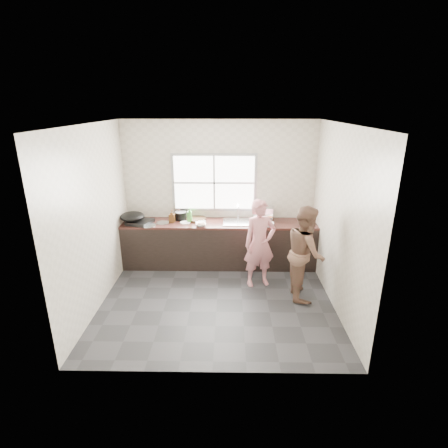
{
  "coord_description": "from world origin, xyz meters",
  "views": [
    {
      "loc": [
        0.19,
        -4.87,
        2.96
      ],
      "look_at": [
        0.1,
        0.65,
        1.05
      ],
      "focal_mm": 28.0,
      "sensor_mm": 36.0,
      "label": 1
    }
  ],
  "objects_px": {
    "burner": "(140,222)",
    "wok": "(132,217)",
    "bowl_held": "(255,223)",
    "bottle_brown_short": "(179,214)",
    "pot_lid_left": "(149,225)",
    "bowl_mince": "(201,225)",
    "bottle_green": "(190,215)",
    "bottle_brown_tall": "(172,217)",
    "bowl_crabs": "(268,225)",
    "person_side": "(305,252)",
    "plate_food": "(185,222)",
    "woman": "(260,246)",
    "pot_lid_right": "(163,223)",
    "black_pot": "(181,216)",
    "dish_rack": "(264,214)",
    "glass_jar": "(183,217)",
    "cutting_board": "(196,219)"
  },
  "relations": [
    {
      "from": "person_side",
      "to": "wok",
      "type": "bearing_deg",
      "value": 72.28
    },
    {
      "from": "cutting_board",
      "to": "bottle_green",
      "type": "height_order",
      "value": "bottle_green"
    },
    {
      "from": "woman",
      "to": "bottle_green",
      "type": "bearing_deg",
      "value": 131.43
    },
    {
      "from": "bottle_green",
      "to": "cutting_board",
      "type": "bearing_deg",
      "value": 52.03
    },
    {
      "from": "bottle_brown_tall",
      "to": "burner",
      "type": "xyz_separation_m",
      "value": [
        -0.58,
        -0.1,
        -0.08
      ]
    },
    {
      "from": "black_pot",
      "to": "pot_lid_right",
      "type": "xyz_separation_m",
      "value": [
        -0.3,
        -0.2,
        -0.07
      ]
    },
    {
      "from": "plate_food",
      "to": "pot_lid_right",
      "type": "distance_m",
      "value": 0.41
    },
    {
      "from": "cutting_board",
      "to": "bowl_crabs",
      "type": "distance_m",
      "value": 1.37
    },
    {
      "from": "glass_jar",
      "to": "dish_rack",
      "type": "relative_size",
      "value": 0.26
    },
    {
      "from": "bowl_held",
      "to": "wok",
      "type": "bearing_deg",
      "value": 179.51
    },
    {
      "from": "glass_jar",
      "to": "wok",
      "type": "distance_m",
      "value": 0.93
    },
    {
      "from": "bowl_crabs",
      "to": "bottle_brown_tall",
      "type": "distance_m",
      "value": 1.78
    },
    {
      "from": "burner",
      "to": "wok",
      "type": "relative_size",
      "value": 0.92
    },
    {
      "from": "plate_food",
      "to": "dish_rack",
      "type": "height_order",
      "value": "dish_rack"
    },
    {
      "from": "person_side",
      "to": "pot_lid_left",
      "type": "xyz_separation_m",
      "value": [
        -2.66,
        0.91,
        0.11
      ]
    },
    {
      "from": "bowl_crabs",
      "to": "pot_lid_right",
      "type": "height_order",
      "value": "bowl_crabs"
    },
    {
      "from": "cutting_board",
      "to": "bottle_green",
      "type": "xyz_separation_m",
      "value": [
        -0.1,
        -0.13,
        0.12
      ]
    },
    {
      "from": "black_pot",
      "to": "glass_jar",
      "type": "bearing_deg",
      "value": 0.39
    },
    {
      "from": "bowl_held",
      "to": "dish_rack",
      "type": "bearing_deg",
      "value": 53.95
    },
    {
      "from": "glass_jar",
      "to": "dish_rack",
      "type": "xyz_separation_m",
      "value": [
        1.54,
        -0.01,
        0.09
      ]
    },
    {
      "from": "cutting_board",
      "to": "pot_lid_left",
      "type": "distance_m",
      "value": 0.9
    },
    {
      "from": "bowl_crabs",
      "to": "bowl_held",
      "type": "distance_m",
      "value": 0.24
    },
    {
      "from": "bowl_crabs",
      "to": "plate_food",
      "type": "relative_size",
      "value": 0.95
    },
    {
      "from": "woman",
      "to": "burner",
      "type": "xyz_separation_m",
      "value": [
        -2.16,
        0.68,
        0.19
      ]
    },
    {
      "from": "bowl_crabs",
      "to": "bowl_mince",
      "type": "bearing_deg",
      "value": 180.0
    },
    {
      "from": "woman",
      "to": "wok",
      "type": "relative_size",
      "value": 3.2
    },
    {
      "from": "woman",
      "to": "pot_lid_right",
      "type": "distance_m",
      "value": 1.88
    },
    {
      "from": "pot_lid_left",
      "to": "woman",
      "type": "bearing_deg",
      "value": -15.75
    },
    {
      "from": "bowl_mince",
      "to": "bottle_green",
      "type": "height_order",
      "value": "bottle_green"
    },
    {
      "from": "bottle_brown_short",
      "to": "glass_jar",
      "type": "relative_size",
      "value": 1.73
    },
    {
      "from": "cutting_board",
      "to": "bottle_brown_short",
      "type": "xyz_separation_m",
      "value": [
        -0.34,
        0.09,
        0.06
      ]
    },
    {
      "from": "bowl_held",
      "to": "bottle_brown_short",
      "type": "distance_m",
      "value": 1.48
    },
    {
      "from": "black_pot",
      "to": "pot_lid_right",
      "type": "relative_size",
      "value": 0.91
    },
    {
      "from": "cutting_board",
      "to": "bottle_brown_tall",
      "type": "xyz_separation_m",
      "value": [
        -0.43,
        -0.14,
        0.09
      ]
    },
    {
      "from": "dish_rack",
      "to": "bowl_held",
      "type": "bearing_deg",
      "value": -113.0
    },
    {
      "from": "cutting_board",
      "to": "bowl_held",
      "type": "bearing_deg",
      "value": -13.97
    },
    {
      "from": "bowl_crabs",
      "to": "pot_lid_right",
      "type": "xyz_separation_m",
      "value": [
        -1.92,
        0.15,
        -0.02
      ]
    },
    {
      "from": "bowl_held",
      "to": "pot_lid_left",
      "type": "xyz_separation_m",
      "value": [
        -1.93,
        -0.08,
        -0.03
      ]
    },
    {
      "from": "dish_rack",
      "to": "cutting_board",
      "type": "bearing_deg",
      "value": -167.4
    },
    {
      "from": "woman",
      "to": "dish_rack",
      "type": "relative_size",
      "value": 3.93
    },
    {
      "from": "wok",
      "to": "pot_lid_right",
      "type": "distance_m",
      "value": 0.57
    },
    {
      "from": "person_side",
      "to": "bowl_held",
      "type": "bearing_deg",
      "value": 37.6
    },
    {
      "from": "black_pot",
      "to": "woman",
      "type": "bearing_deg",
      "value": -32.33
    },
    {
      "from": "wok",
      "to": "bottle_brown_short",
      "type": "bearing_deg",
      "value": 22.98
    },
    {
      "from": "woman",
      "to": "pot_lid_right",
      "type": "bearing_deg",
      "value": 141.18
    },
    {
      "from": "pot_lid_left",
      "to": "bottle_green",
      "type": "bearing_deg",
      "value": 16.92
    },
    {
      "from": "bowl_mince",
      "to": "black_pot",
      "type": "bearing_deg",
      "value": 139.57
    },
    {
      "from": "woman",
      "to": "glass_jar",
      "type": "distance_m",
      "value": 1.68
    },
    {
      "from": "bowl_held",
      "to": "bowl_mince",
      "type": "bearing_deg",
      "value": -175.35
    },
    {
      "from": "cutting_board",
      "to": "burner",
      "type": "relative_size",
      "value": 0.95
    }
  ]
}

